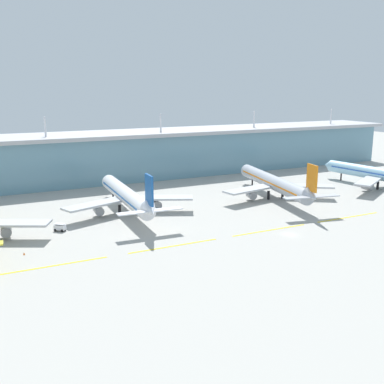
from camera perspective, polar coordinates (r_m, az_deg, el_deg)
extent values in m
plane|color=#A8A59E|center=(146.92, 12.11, -5.23)|extent=(600.00, 600.00, 0.00)
cube|color=#6693A8|center=(238.51, -4.40, 4.64)|extent=(280.00, 28.00, 21.66)
cube|color=#B2B2B7|center=(237.12, -4.45, 7.45)|extent=(288.00, 34.00, 1.80)
cylinder|color=silver|center=(216.49, -17.90, 7.78)|extent=(0.90, 0.90, 9.00)
cylinder|color=silver|center=(231.49, -3.95, 8.66)|extent=(0.90, 0.90, 9.00)
cylinder|color=silver|center=(258.04, 7.77, 9.01)|extent=(0.90, 0.90, 9.00)
cylinder|color=silver|center=(293.00, 17.01, 9.03)|extent=(0.90, 0.90, 9.00)
cube|color=#B7BABF|center=(148.13, -21.87, -3.64)|extent=(24.52, 16.77, 0.70)
cylinder|color=gray|center=(150.31, -22.24, -4.55)|extent=(3.54, 4.73, 3.20)
cylinder|color=white|center=(169.69, -8.31, -0.34)|extent=(8.41, 52.79, 5.80)
cone|color=white|center=(196.53, -10.50, 1.40)|extent=(5.70, 4.27, 5.51)
cone|color=white|center=(142.16, -5.20, -2.36)|extent=(5.25, 6.87, 5.72)
cube|color=#19519E|center=(141.53, -5.38, 0.26)|extent=(1.02, 6.43, 9.50)
cube|color=white|center=(141.13, -7.38, -2.61)|extent=(10.15, 3.69, 0.36)
cube|color=white|center=(144.41, -3.19, -2.16)|extent=(10.15, 3.69, 0.36)
cube|color=#B7BABF|center=(163.17, -11.95, -1.50)|extent=(24.90, 14.30, 0.70)
cylinder|color=gray|center=(165.47, -11.60, -2.28)|extent=(3.42, 4.65, 3.20)
cube|color=#B7BABF|center=(169.32, -3.99, -0.72)|extent=(24.64, 16.26, 0.70)
cylinder|color=gray|center=(170.94, -4.51, -1.56)|extent=(3.42, 4.65, 3.20)
cylinder|color=black|center=(189.37, -9.85, -0.47)|extent=(0.70, 0.70, 3.60)
cylinder|color=black|center=(167.23, -9.05, -2.22)|extent=(1.10, 1.10, 3.60)
cylinder|color=black|center=(168.85, -6.95, -2.01)|extent=(1.10, 1.10, 3.60)
cube|color=#19519E|center=(169.60, -8.32, -0.21)|extent=(8.19, 47.54, 0.60)
cylinder|color=#ADB2BC|center=(193.15, 10.09, 1.21)|extent=(16.45, 57.65, 5.80)
cone|color=#ADB2BC|center=(220.78, 6.65, 2.78)|extent=(6.16, 4.96, 5.51)
cone|color=#ADB2BC|center=(165.52, 14.82, -0.55)|extent=(6.08, 7.43, 5.72)
cube|color=orange|center=(165.04, 14.78, 1.71)|extent=(1.88, 6.42, 9.50)
cube|color=#ADB2BC|center=(163.32, 13.06, -0.70)|extent=(10.42, 5.01, 0.36)
cube|color=#ADB2BC|center=(168.79, 16.35, -0.46)|extent=(10.42, 5.01, 0.36)
cube|color=#B7BABF|center=(184.62, 7.30, 0.35)|extent=(24.87, 11.35, 0.70)
cylinder|color=gray|center=(187.00, 7.44, -0.37)|extent=(3.98, 5.02, 3.20)
cube|color=#B7BABF|center=(195.06, 13.81, 0.76)|extent=(23.86, 18.70, 0.70)
cylinder|color=gray|center=(196.30, 13.26, 0.03)|extent=(3.98, 5.02, 3.20)
cylinder|color=black|center=(213.34, 7.55, 1.12)|extent=(0.70, 0.70, 3.60)
cylinder|color=black|center=(190.16, 9.55, -0.40)|extent=(1.10, 1.10, 3.60)
cylinder|color=black|center=(192.92, 11.27, -0.28)|extent=(1.10, 1.10, 3.60)
cube|color=orange|center=(193.07, 10.09, 1.33)|extent=(15.41, 52.00, 0.60)
cylinder|color=#9ED1EA|center=(225.89, 22.16, 2.14)|extent=(12.45, 53.20, 5.80)
cone|color=#9ED1EA|center=(242.70, 16.64, 3.24)|extent=(5.97, 4.67, 5.51)
cube|color=#B7BABF|center=(213.92, 21.27, 1.30)|extent=(24.26, 17.67, 0.70)
cylinder|color=gray|center=(216.23, 21.09, 0.67)|extent=(3.74, 4.87, 3.20)
cylinder|color=black|center=(238.19, 18.15, 1.82)|extent=(0.70, 0.70, 3.60)
cylinder|color=black|center=(222.50, 22.22, 0.75)|extent=(1.10, 1.10, 3.60)
cube|color=#2D5BB7|center=(225.83, 22.17, 2.24)|extent=(11.82, 47.96, 0.60)
cube|color=yellow|center=(124.72, -16.87, -8.82)|extent=(28.00, 0.70, 0.04)
cube|color=yellow|center=(133.68, -2.29, -6.77)|extent=(28.00, 0.70, 0.04)
cube|color=yellow|center=(149.98, 9.70, -4.73)|extent=(28.00, 0.70, 0.04)
cube|color=yellow|center=(171.56, 18.96, -3.01)|extent=(28.00, 0.70, 0.04)
cube|color=silver|center=(152.74, -16.20, -4.27)|extent=(3.88, 3.74, 1.60)
cube|color=silver|center=(152.41, -16.23, -3.85)|extent=(3.61, 3.50, 0.16)
cylinder|color=black|center=(152.98, -15.62, -4.51)|extent=(0.90, 0.86, 0.90)
cylinder|color=black|center=(151.67, -15.94, -4.69)|extent=(0.90, 0.86, 0.90)
cylinder|color=black|center=(154.27, -16.43, -4.42)|extent=(0.90, 0.86, 0.90)
cylinder|color=black|center=(152.97, -16.74, -4.59)|extent=(0.90, 0.86, 0.90)
cone|color=orange|center=(134.98, -20.28, -7.25)|extent=(0.56, 0.56, 0.70)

